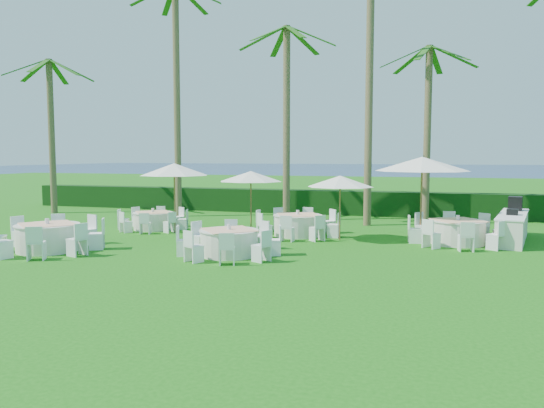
{
  "coord_description": "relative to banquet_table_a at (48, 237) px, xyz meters",
  "views": [
    {
      "loc": [
        5.27,
        -14.54,
        3.0
      ],
      "look_at": [
        -0.09,
        3.0,
        1.3
      ],
      "focal_mm": 35.0,
      "sensor_mm": 36.0,
      "label": 1
    }
  ],
  "objects": [
    {
      "name": "banquet_table_f",
      "position": [
        12.34,
        5.14,
        -0.02
      ],
      "size": [
        3.26,
        3.26,
        0.98
      ],
      "color": "silver",
      "rests_on": "ground"
    },
    {
      "name": "umbrella_c",
      "position": [
        4.56,
        6.25,
        1.7
      ],
      "size": [
        2.57,
        2.57,
        2.36
      ],
      "color": "brown",
      "rests_on": "ground"
    },
    {
      "name": "banquet_table_b",
      "position": [
        5.72,
        0.95,
        -0.04
      ],
      "size": [
        3.06,
        3.06,
        0.94
      ],
      "color": "silver",
      "rests_on": "ground"
    },
    {
      "name": "buffet_table",
      "position": [
        14.21,
        6.34,
        0.07
      ],
      "size": [
        1.63,
        4.25,
        1.48
      ],
      "color": "silver",
      "rests_on": "ground"
    },
    {
      "name": "banquet_table_a",
      "position": [
        0.0,
        0.0,
        0.0
      ],
      "size": [
        3.38,
        3.38,
        1.02
      ],
      "color": "silver",
      "rests_on": "ground"
    },
    {
      "name": "umbrella_d",
      "position": [
        11.12,
        5.96,
        2.23
      ],
      "size": [
        3.31,
        3.31,
        2.94
      ],
      "color": "brown",
      "rests_on": "ground"
    },
    {
      "name": "palm_d",
      "position": [
        11.19,
        11.62,
        3.95
      ],
      "size": [
        4.28,
        4.35,
        7.91
      ],
      "color": "brown",
      "rests_on": "ground"
    },
    {
      "name": "banquet_table_d",
      "position": [
        0.73,
        5.25,
        -0.08
      ],
      "size": [
        2.79,
        2.79,
        0.86
      ],
      "color": "silver",
      "rests_on": "ground"
    },
    {
      "name": "palm_f",
      "position": [
        -7.3,
        9.22,
        3.92
      ],
      "size": [
        4.34,
        4.29,
        7.86
      ],
      "color": "brown",
      "rests_on": "ground"
    },
    {
      "name": "palm_a",
      "position": [
        -0.42,
        9.75,
        5.58
      ],
      "size": [
        4.36,
        4.27,
        11.1
      ],
      "color": "brown",
      "rests_on": "ground"
    },
    {
      "name": "ocean",
      "position": [
        6.25,
        102.89,
        -0.45
      ],
      "size": [
        260.0,
        260.0,
        0.0
      ],
      "primitive_type": "plane",
      "color": "#071A48",
      "rests_on": "ground"
    },
    {
      "name": "umbrella_a",
      "position": [
        1.99,
        4.72,
        2.0
      ],
      "size": [
        2.68,
        2.68,
        2.68
      ],
      "color": "brown",
      "rests_on": "ground"
    },
    {
      "name": "palm_c",
      "position": [
        8.84,
        9.04,
        6.52
      ],
      "size": [
        4.35,
        4.28,
        12.95
      ],
      "color": "brown",
      "rests_on": "ground"
    },
    {
      "name": "hedge",
      "position": [
        6.25,
        12.89,
        0.15
      ],
      "size": [
        34.0,
        1.0,
        1.2
      ],
      "primitive_type": "cube",
      "color": "black",
      "rests_on": "ground"
    },
    {
      "name": "ground",
      "position": [
        6.25,
        0.89,
        -0.45
      ],
      "size": [
        120.0,
        120.0,
        0.0
      ],
      "primitive_type": "plane",
      "color": "#186010",
      "rests_on": "ground"
    },
    {
      "name": "umbrella_b",
      "position": [
        8.39,
        4.8,
        1.63
      ],
      "size": [
        2.35,
        2.35,
        2.28
      ],
      "color": "brown",
      "rests_on": "ground"
    },
    {
      "name": "banquet_table_e",
      "position": [
        6.72,
        5.33,
        -0.03
      ],
      "size": [
        3.16,
        3.16,
        0.96
      ],
      "color": "silver",
      "rests_on": "ground"
    },
    {
      "name": "palm_b",
      "position": [
        5.08,
        9.71,
        4.38
      ],
      "size": [
        4.41,
        4.06,
        8.76
      ],
      "color": "brown",
      "rests_on": "ground"
    }
  ]
}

